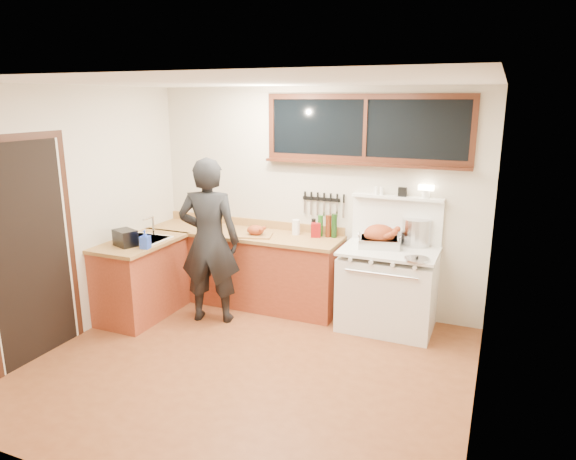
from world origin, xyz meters
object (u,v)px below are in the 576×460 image
at_px(man, 209,241).
at_px(roast_turkey, 380,238).
at_px(vintage_stove, 388,287).
at_px(cutting_board, 256,232).

xyz_separation_m(man, roast_turkey, (1.76, 0.63, 0.07)).
distance_m(vintage_stove, roast_turkey, 0.55).
relative_size(vintage_stove, man, 0.84).
distance_m(man, roast_turkey, 1.87).
xyz_separation_m(vintage_stove, man, (-1.89, -0.58, 0.47)).
relative_size(man, cutting_board, 4.33).
xyz_separation_m(vintage_stove, roast_turkey, (-0.13, 0.05, 0.54)).
height_order(cutting_board, roast_turkey, roast_turkey).
bearing_deg(roast_turkey, cutting_board, -174.45).
bearing_deg(vintage_stove, cutting_board, -176.76).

